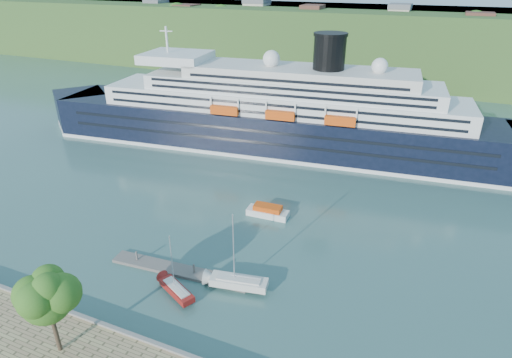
# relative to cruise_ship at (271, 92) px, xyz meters

# --- Properties ---
(ground) EXTENTS (400.00, 400.00, 0.00)m
(ground) POSITION_rel_cruise_ship_xyz_m (6.59, -59.32, -12.86)
(ground) COLOR #325A57
(ground) RESTS_ON ground
(far_hillside) EXTENTS (400.00, 50.00, 24.00)m
(far_hillside) POSITION_rel_cruise_ship_xyz_m (6.59, 85.68, -0.86)
(far_hillside) COLOR #2F5522
(far_hillside) RESTS_ON ground
(quay_coping) EXTENTS (220.00, 0.50, 0.30)m
(quay_coping) POSITION_rel_cruise_ship_xyz_m (6.59, -59.52, -11.71)
(quay_coping) COLOR slate
(quay_coping) RESTS_ON promenade
(cruise_ship) EXTENTS (115.64, 28.82, 25.72)m
(cruise_ship) POSITION_rel_cruise_ship_xyz_m (0.00, 0.00, 0.00)
(cruise_ship) COLOR black
(cruise_ship) RESTS_ON ground
(promenade_tree) EXTENTS (6.62, 6.62, 10.97)m
(promenade_tree) POSITION_rel_cruise_ship_xyz_m (1.37, -63.95, -6.38)
(promenade_tree) COLOR #245B17
(promenade_tree) RESTS_ON promenade
(floating_pontoon) EXTENTS (19.91, 3.87, 0.44)m
(floating_pontoon) POSITION_rel_cruise_ship_xyz_m (5.25, -47.03, -12.64)
(floating_pontoon) COLOR slate
(floating_pontoon) RESTS_ON ground
(sailboat_red) EXTENTS (6.56, 4.46, 8.31)m
(sailboat_red) POSITION_rel_cruise_ship_xyz_m (7.50, -51.17, -8.70)
(sailboat_red) COLOR maroon
(sailboat_red) RESTS_ON ground
(sailboat_white_far) EXTENTS (8.41, 3.67, 10.51)m
(sailboat_white_far) POSITION_rel_cruise_ship_xyz_m (14.09, -46.97, -7.60)
(sailboat_white_far) COLOR silver
(sailboat_white_far) RESTS_ON ground
(tender_launch) EXTENTS (7.08, 2.65, 1.93)m
(tender_launch) POSITION_rel_cruise_ship_xyz_m (10.81, -28.73, -11.89)
(tender_launch) COLOR #DF490D
(tender_launch) RESTS_ON ground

